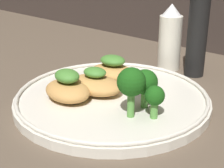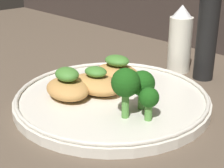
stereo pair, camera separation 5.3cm
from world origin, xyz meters
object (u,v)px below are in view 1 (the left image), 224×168
(broccoli_bunch, at_px, (140,85))
(pepper_grinder, at_px, (197,34))
(plate, at_px, (112,98))
(sauce_bottle, at_px, (170,38))

(broccoli_bunch, xyz_separation_m, pepper_grinder, (-0.03, 0.22, 0.03))
(plate, bearing_deg, broccoli_bunch, -16.30)
(pepper_grinder, bearing_deg, plate, -99.93)
(pepper_grinder, bearing_deg, broccoli_bunch, -81.61)
(plate, bearing_deg, pepper_grinder, 80.07)
(sauce_bottle, relative_size, pepper_grinder, 0.75)
(plate, xyz_separation_m, pepper_grinder, (0.04, 0.20, 0.07))
(plate, relative_size, broccoli_bunch, 4.14)
(plate, height_order, pepper_grinder, pepper_grinder)
(plate, relative_size, sauce_bottle, 2.34)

